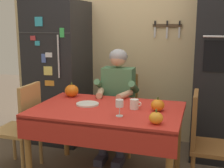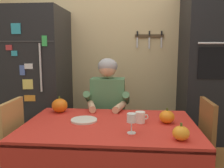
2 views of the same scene
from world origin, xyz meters
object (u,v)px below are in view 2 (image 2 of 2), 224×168
at_px(refrigerator, 38,86).
at_px(pumpkin_large, 60,105).
at_px(wall_oven, 209,75).
at_px(serving_tray, 84,120).
at_px(seated_person, 107,106).
at_px(pumpkin_small, 167,117).
at_px(chair_left_side, 2,149).
at_px(chair_behind_person, 109,121).
at_px(pumpkin_medium, 181,133).
at_px(wine_glass, 132,119).
at_px(dining_table, 109,134).
at_px(coffee_mug, 140,117).
at_px(chair_right_side, 218,150).

relative_size(refrigerator, pumpkin_large, 11.53).
bearing_deg(wall_oven, serving_tray, -146.10).
distance_m(seated_person, pumpkin_small, 0.77).
height_order(chair_left_side, serving_tray, chair_left_side).
bearing_deg(chair_left_side, chair_behind_person, 45.74).
bearing_deg(wall_oven, pumpkin_medium, -113.94).
height_order(chair_behind_person, pumpkin_small, chair_behind_person).
relative_size(seated_person, pumpkin_small, 9.63).
relative_size(wine_glass, pumpkin_medium, 1.25).
distance_m(dining_table, coffee_mug, 0.29).
bearing_deg(chair_left_side, wine_glass, -7.56).
xyz_separation_m(wall_oven, serving_tray, (-1.27, -0.86, -0.30)).
bearing_deg(pumpkin_medium, chair_behind_person, 118.67).
xyz_separation_m(dining_table, wine_glass, (0.18, -0.19, 0.19)).
height_order(pumpkin_medium, serving_tray, pumpkin_medium).
bearing_deg(pumpkin_small, coffee_mug, -178.46).
relative_size(coffee_mug, pumpkin_medium, 0.92).
distance_m(chair_behind_person, wine_glass, 1.07).
distance_m(dining_table, chair_left_side, 0.91).
xyz_separation_m(chair_right_side, wine_glass, (-0.72, -0.28, 0.34)).
bearing_deg(chair_left_side, pumpkin_medium, -9.77).
xyz_separation_m(wine_glass, pumpkin_small, (0.29, 0.26, -0.05)).
xyz_separation_m(pumpkin_medium, pumpkin_small, (-0.04, 0.36, 0.00)).
height_order(refrigerator, pumpkin_large, refrigerator).
bearing_deg(seated_person, wine_glass, -71.87).
bearing_deg(wall_oven, wine_glass, -128.02).
xyz_separation_m(coffee_mug, pumpkin_large, (-0.76, 0.26, 0.02)).
height_order(seated_person, chair_left_side, seated_person).
bearing_deg(refrigerator, coffee_mug, -34.30).
distance_m(pumpkin_small, serving_tray, 0.69).
xyz_separation_m(chair_right_side, chair_left_side, (-1.80, -0.14, 0.00)).
xyz_separation_m(refrigerator, coffee_mug, (1.20, -0.82, -0.11)).
height_order(seated_person, wine_glass, seated_person).
bearing_deg(serving_tray, chair_right_side, 1.28).
relative_size(wall_oven, serving_tray, 9.40).
height_order(chair_left_side, pumpkin_medium, chair_left_side).
height_order(wine_glass, pumpkin_small, wine_glass).
bearing_deg(pumpkin_small, pumpkin_large, 165.68).
bearing_deg(chair_left_side, pumpkin_large, 43.23).
xyz_separation_m(coffee_mug, pumpkin_medium, (0.26, -0.35, 0.00)).
height_order(dining_table, pumpkin_small, pumpkin_small).
height_order(wall_oven, pumpkin_small, wall_oven).
bearing_deg(chair_right_side, pumpkin_large, 170.86).
height_order(wall_oven, wine_glass, wall_oven).
bearing_deg(pumpkin_medium, refrigerator, 141.21).
bearing_deg(seated_person, chair_right_side, -27.52).
relative_size(chair_left_side, serving_tray, 4.16).
distance_m(chair_left_side, coffee_mug, 1.19).
bearing_deg(seated_person, dining_table, -82.30).
height_order(seated_person, pumpkin_large, seated_person).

